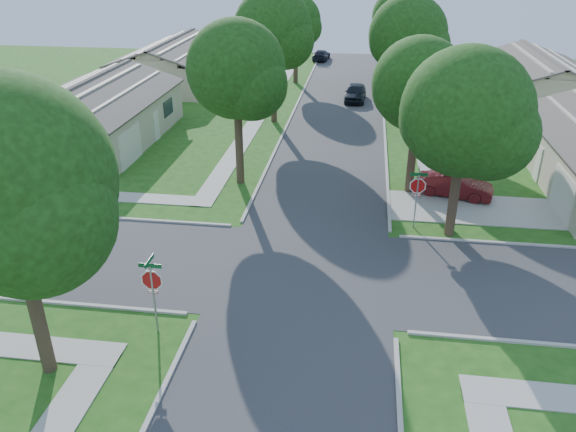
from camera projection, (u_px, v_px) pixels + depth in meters
The scene contains 21 objects.
ground at pixel (305, 271), 23.35m from camera, with size 100.00×100.00×0.00m, color #204F15.
road_ns at pixel (305, 271), 23.35m from camera, with size 7.00×100.00×0.02m, color #333335.
sidewalk_ne at pixel (415, 109), 45.68m from camera, with size 1.20×40.00×0.04m, color #9E9B91.
sidewalk_nw at pixel (267, 103), 47.18m from camera, with size 1.20×40.00×0.04m, color #9E9B91.
driveway at pixel (474, 209), 28.68m from camera, with size 8.80×3.60×0.05m, color #9E9B91.
stop_sign_sw at pixel (152, 283), 18.86m from camera, with size 1.05×0.80×2.98m.
stop_sign_ne at pixel (418, 188), 26.05m from camera, with size 1.05×0.80×2.98m.
tree_e_near at pixel (420, 89), 28.27m from camera, with size 4.97×4.80×8.28m.
tree_e_mid at pixel (408, 39), 38.65m from camera, with size 5.59×5.40×9.21m.
tree_e_far at pixel (400, 19), 50.32m from camera, with size 5.17×5.00×8.72m.
tree_w_near at pixel (237, 74), 29.21m from camera, with size 5.38×5.20×8.97m.
tree_w_mid at pixel (274, 33), 39.70m from camera, with size 5.80×5.60×9.56m.
tree_w_far at pixel (296, 23), 51.68m from camera, with size 4.76×4.60×8.04m.
tree_sw_corner at pixel (9, 191), 15.28m from camera, with size 6.21×6.00×9.55m.
tree_ne_corner at pixel (467, 118), 23.83m from camera, with size 5.80×5.60×8.66m.
house_ne_far at pixel (536, 86), 46.47m from camera, with size 8.42×13.60×4.23m.
house_nw_near at pixel (95, 119), 37.96m from camera, with size 8.42×13.60×4.23m.
house_nw_far at pixel (175, 68), 53.06m from camera, with size 8.42×13.60×4.23m.
car_driveway at pixel (455, 185), 29.92m from camera, with size 1.39×3.98×1.31m, color #4D0F12.
car_curb_east at pixel (355, 92), 47.74m from camera, with size 1.68×4.17×1.42m, color black.
car_curb_west at pixel (321, 55), 63.92m from camera, with size 1.61×3.97×1.15m, color black.
Camera 1 is at (2.01, -19.82, 12.41)m, focal length 35.00 mm.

